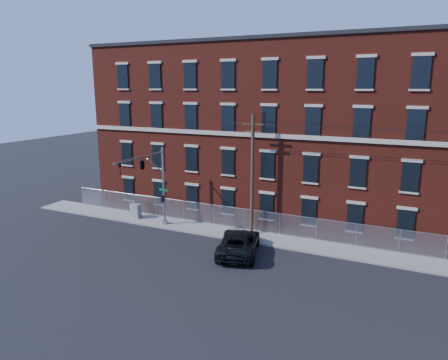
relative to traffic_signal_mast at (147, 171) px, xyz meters
name	(u,v)px	position (x,y,z in m)	size (l,w,h in m)	color
ground	(199,254)	(6.00, -2.18, -5.39)	(140.00, 140.00, 0.00)	black
sidewalk	(375,256)	(18.00, 2.82, -5.33)	(65.00, 3.00, 0.12)	gray
mill_building	(392,134)	(18.00, 11.75, 2.76)	(55.30, 14.32, 16.30)	maroon
chain_link_fence	(378,237)	(18.00, 4.12, -4.33)	(59.06, 0.06, 1.85)	#A5A8AD
traffic_signal_mast	(147,171)	(0.00, 0.00, 0.00)	(0.90, 6.75, 7.00)	#9EA0A5
utility_pole_near	(252,173)	(8.00, 3.42, -0.05)	(1.80, 0.28, 10.00)	#4D3726
pickup_truck	(239,242)	(8.63, -0.82, -4.55)	(2.79, 6.06, 1.68)	black
utility_cabinet	(136,211)	(-3.51, 2.72, -4.61)	(1.06, 0.53, 1.32)	slate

